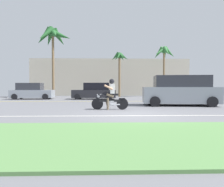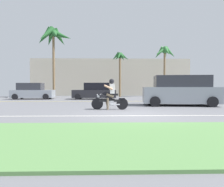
{
  "view_description": "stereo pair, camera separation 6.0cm",
  "coord_description": "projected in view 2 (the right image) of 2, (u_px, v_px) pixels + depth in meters",
  "views": [
    {
      "loc": [
        -1.18,
        -8.78,
        1.21
      ],
      "look_at": [
        -0.8,
        3.62,
        0.82
      ],
      "focal_mm": 32.85,
      "sensor_mm": 36.0,
      "label": 1
    },
    {
      "loc": [
        -1.12,
        -8.78,
        1.21
      ],
      "look_at": [
        -0.8,
        3.62,
        0.82
      ],
      "focal_mm": 32.85,
      "sensor_mm": 36.0,
      "label": 2
    }
  ],
  "objects": [
    {
      "name": "ground",
      "position": [
        126.0,
        108.0,
        11.84
      ],
      "size": [
        56.0,
        30.0,
        0.04
      ],
      "primitive_type": "cube",
      "color": "slate"
    },
    {
      "name": "suv_nearby",
      "position": [
        180.0,
        91.0,
        13.38
      ],
      "size": [
        5.02,
        2.71,
        1.95
      ],
      "color": "#8C939E",
      "rests_on": "ground"
    },
    {
      "name": "lane_line_far",
      "position": [
        120.0,
        101.0,
        17.32
      ],
      "size": [
        50.4,
        0.12,
        0.01
      ],
      "primitive_type": "cube",
      "color": "yellow",
      "rests_on": "ground"
    },
    {
      "name": "grass_median",
      "position": [
        155.0,
        138.0,
        4.74
      ],
      "size": [
        56.0,
        3.8,
        0.06
      ],
      "primitive_type": "cube",
      "color": "#5B8C4C",
      "rests_on": "ground"
    },
    {
      "name": "building_far",
      "position": [
        111.0,
        78.0,
        29.72
      ],
      "size": [
        21.71,
        4.0,
        5.07
      ],
      "primitive_type": "cube",
      "color": "beige",
      "rests_on": "ground"
    },
    {
      "name": "parked_car_1",
      "position": [
        95.0,
        92.0,
        20.47
      ],
      "size": [
        4.31,
        2.09,
        1.62
      ],
      "color": "#232328",
      "rests_on": "ground"
    },
    {
      "name": "lane_line_near",
      "position": [
        133.0,
        116.0,
        8.6
      ],
      "size": [
        50.4,
        0.12,
        0.01
      ],
      "primitive_type": "cube",
      "color": "silver",
      "rests_on": "ground"
    },
    {
      "name": "palm_tree_2",
      "position": [
        120.0,
        60.0,
        24.93
      ],
      "size": [
        2.29,
        2.28,
        5.47
      ],
      "color": "brown",
      "rests_on": "ground"
    },
    {
      "name": "parked_car_0",
      "position": [
        33.0,
        92.0,
        20.5
      ],
      "size": [
        4.08,
        2.04,
        1.61
      ],
      "color": "#8C939E",
      "rests_on": "ground"
    },
    {
      "name": "palm_tree_1",
      "position": [
        53.0,
        38.0,
        23.61
      ],
      "size": [
        4.34,
        4.23,
        8.2
      ],
      "color": "brown",
      "rests_on": "ground"
    },
    {
      "name": "palm_tree_0",
      "position": [
        164.0,
        54.0,
        25.32
      ],
      "size": [
        3.09,
        3.16,
        6.3
      ],
      "color": "brown",
      "rests_on": "ground"
    },
    {
      "name": "motorcyclist",
      "position": [
        110.0,
        97.0,
        10.97
      ],
      "size": [
        1.97,
        0.64,
        1.64
      ],
      "color": "black",
      "rests_on": "ground"
    }
  ]
}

